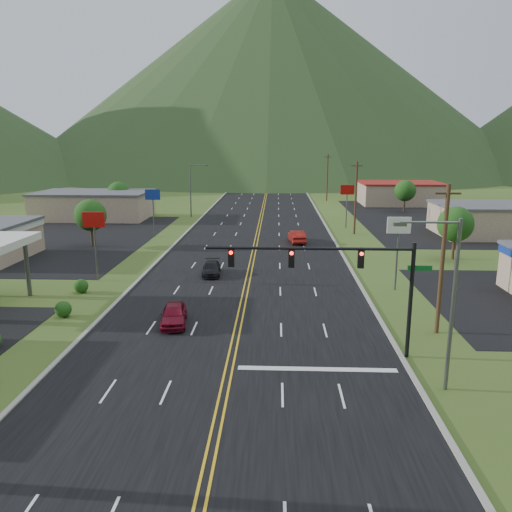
{
  "coord_description": "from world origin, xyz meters",
  "views": [
    {
      "loc": [
        2.61,
        -14.19,
        12.61
      ],
      "look_at": [
        1.15,
        21.08,
        4.5
      ],
      "focal_mm": 35.0,
      "sensor_mm": 36.0,
      "label": 1
    }
  ],
  "objects_px": {
    "streetlight_east": "(447,294)",
    "car_dark_mid": "(212,269)",
    "traffic_signal": "(343,270)",
    "car_red_near": "(174,315)",
    "car_red_far": "(297,237)",
    "streetlight_west": "(192,187)"
  },
  "relations": [
    {
      "from": "streetlight_east",
      "to": "car_dark_mid",
      "type": "bearing_deg",
      "value": 123.64
    },
    {
      "from": "traffic_signal",
      "to": "car_red_near",
      "type": "xyz_separation_m",
      "value": [
        -11.02,
        4.77,
        -4.6
      ]
    },
    {
      "from": "streetlight_east",
      "to": "car_red_far",
      "type": "bearing_deg",
      "value": 98.81
    },
    {
      "from": "traffic_signal",
      "to": "car_dark_mid",
      "type": "xyz_separation_m",
      "value": [
        -10.1,
        18.24,
        -4.72
      ]
    },
    {
      "from": "streetlight_west",
      "to": "car_red_far",
      "type": "xyz_separation_m",
      "value": [
        16.91,
        -21.6,
        -4.39
      ]
    },
    {
      "from": "streetlight_west",
      "to": "car_red_far",
      "type": "relative_size",
      "value": 1.89
    },
    {
      "from": "streetlight_west",
      "to": "car_red_far",
      "type": "distance_m",
      "value": 27.78
    },
    {
      "from": "streetlight_east",
      "to": "car_dark_mid",
      "type": "relative_size",
      "value": 2.13
    },
    {
      "from": "traffic_signal",
      "to": "streetlight_west",
      "type": "relative_size",
      "value": 1.46
    },
    {
      "from": "car_red_near",
      "to": "car_red_far",
      "type": "xyz_separation_m",
      "value": [
        9.77,
        29.64,
        0.06
      ]
    },
    {
      "from": "car_red_far",
      "to": "streetlight_east",
      "type": "bearing_deg",
      "value": 91.76
    },
    {
      "from": "traffic_signal",
      "to": "car_red_far",
      "type": "xyz_separation_m",
      "value": [
        -1.25,
        34.41,
        -4.54
      ]
    },
    {
      "from": "streetlight_east",
      "to": "car_red_far",
      "type": "distance_m",
      "value": 39.11
    },
    {
      "from": "streetlight_west",
      "to": "car_dark_mid",
      "type": "distance_m",
      "value": 38.88
    },
    {
      "from": "traffic_signal",
      "to": "car_red_near",
      "type": "height_order",
      "value": "traffic_signal"
    },
    {
      "from": "traffic_signal",
      "to": "streetlight_west",
      "type": "xyz_separation_m",
      "value": [
        -18.16,
        56.0,
        -0.15
      ]
    },
    {
      "from": "traffic_signal",
      "to": "streetlight_west",
      "type": "bearing_deg",
      "value": 107.97
    },
    {
      "from": "streetlight_east",
      "to": "car_red_near",
      "type": "height_order",
      "value": "streetlight_east"
    },
    {
      "from": "streetlight_east",
      "to": "car_dark_mid",
      "type": "height_order",
      "value": "streetlight_east"
    },
    {
      "from": "streetlight_west",
      "to": "car_red_far",
      "type": "height_order",
      "value": "streetlight_west"
    },
    {
      "from": "streetlight_east",
      "to": "car_dark_mid",
      "type": "xyz_separation_m",
      "value": [
        -14.8,
        22.24,
        -4.57
      ]
    },
    {
      "from": "traffic_signal",
      "to": "car_red_near",
      "type": "relative_size",
      "value": 3.07
    }
  ]
}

